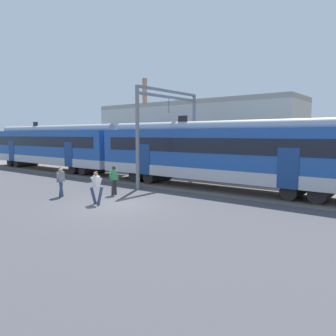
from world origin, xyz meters
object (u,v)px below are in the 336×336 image
pedestrian_grey (61,179)px  pedestrian_green (114,178)px  pedestrian_white (96,185)px  commuter_train (123,150)px

pedestrian_grey → pedestrian_green: same height
pedestrian_grey → pedestrian_white: size_ratio=1.00×
pedestrian_grey → pedestrian_white: 3.08m
commuter_train → pedestrian_grey: commuter_train is taller
commuter_train → pedestrian_green: bearing=-48.3°
pedestrian_green → pedestrian_white: same height
commuter_train → pedestrian_green: 7.52m
commuter_train → pedestrian_grey: size_ratio=22.83×
pedestrian_green → pedestrian_grey: bearing=-130.0°
commuter_train → pedestrian_green: (4.93, -5.53, -1.29)m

